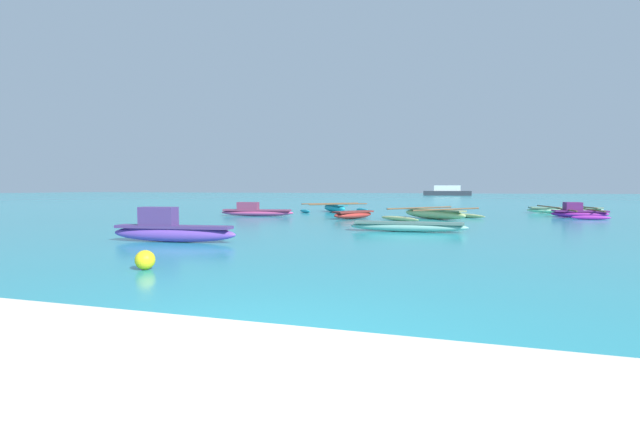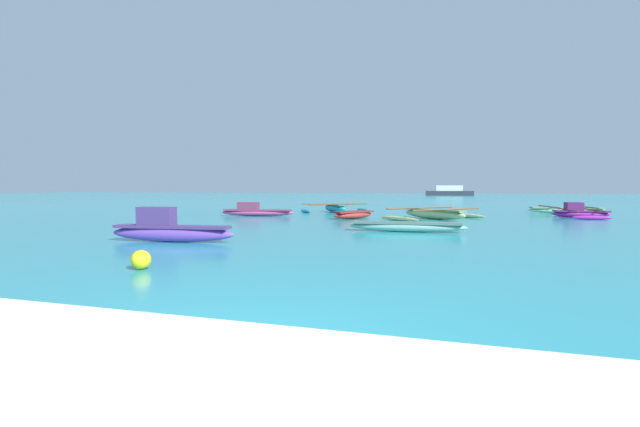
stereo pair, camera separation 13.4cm
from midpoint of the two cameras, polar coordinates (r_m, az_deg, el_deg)
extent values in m
plane|color=teal|center=(3.76, -15.74, -19.95)|extent=(240.00, 240.00, 0.00)
ellipsoid|color=#1E9EB6|center=(26.34, 2.17, 0.72)|extent=(2.18, 2.43, 0.49)
cube|color=#1D6371|center=(26.33, 2.17, 1.17)|extent=(2.03, 2.26, 0.08)
cylinder|color=brown|center=(25.81, 2.72, 1.25)|extent=(3.04, 2.54, 0.07)
cylinder|color=brown|center=(26.86, 1.64, 1.34)|extent=(3.04, 2.54, 0.07)
ellipsoid|color=#1E9EB6|center=(27.24, 5.87, 0.49)|extent=(1.12, 1.29, 0.20)
ellipsoid|color=#1E9EB6|center=(25.58, -1.78, 0.32)|extent=(1.12, 1.29, 0.20)
ellipsoid|color=#6F43B0|center=(12.45, -18.85, -2.55)|extent=(3.63, 0.85, 0.46)
cube|color=#49316D|center=(12.43, -18.87, -1.69)|extent=(3.34, 0.80, 0.08)
cube|color=#49316D|center=(12.64, -20.67, -0.32)|extent=(1.05, 0.51, 0.50)
ellipsoid|color=#BDD183|center=(21.14, 15.09, -0.07)|extent=(3.15, 2.96, 0.48)
cube|color=#758055|center=(21.12, 15.09, 0.47)|extent=(2.92, 2.74, 0.08)
cylinder|color=brown|center=(20.54, 16.82, 0.53)|extent=(2.98, 3.23, 0.07)
cylinder|color=brown|center=(21.72, 13.47, 0.73)|extent=(2.98, 3.23, 0.07)
ellipsoid|color=#BDD183|center=(22.75, 18.87, -0.25)|extent=(1.99, 1.85, 0.20)
ellipsoid|color=#BDD183|center=(19.65, 10.69, -0.68)|extent=(1.99, 1.85, 0.20)
ellipsoid|color=#BF437C|center=(22.89, -8.19, 0.11)|extent=(3.98, 1.10, 0.35)
cube|color=#763151|center=(22.89, -8.19, 0.45)|extent=(3.67, 1.04, 0.08)
cube|color=#763151|center=(23.03, -9.37, 1.03)|extent=(1.16, 0.64, 0.38)
ellipsoid|color=#A9E6B5|center=(28.64, 30.12, 0.36)|extent=(4.24, 1.16, 0.37)
cube|color=gray|center=(28.63, 30.13, 0.66)|extent=(3.90, 1.09, 0.08)
cylinder|color=brown|center=(28.96, 31.89, 0.75)|extent=(0.46, 3.59, 0.07)
cylinder|color=brown|center=(28.32, 28.34, 0.80)|extent=(0.46, 3.59, 0.07)
ellipsoid|color=#A9E6B5|center=(30.34, 28.96, 0.38)|extent=(2.56, 0.48, 0.20)
ellipsoid|color=#A9E6B5|center=(26.96, 31.42, -0.02)|extent=(2.56, 0.48, 0.20)
ellipsoid|color=#B42E29|center=(20.66, 4.62, -0.18)|extent=(1.90, 2.32, 0.38)
cube|color=maroon|center=(20.66, 4.63, 0.23)|extent=(1.77, 2.15, 0.08)
ellipsoid|color=purple|center=(25.02, 31.56, -0.06)|extent=(2.66, 0.92, 0.37)
cube|color=#5F1F61|center=(25.02, 31.57, 0.27)|extent=(2.45, 0.87, 0.08)
cube|color=#5F1F61|center=(24.91, 30.87, 0.83)|extent=(0.77, 0.70, 0.40)
cylinder|color=brown|center=(25.20, 32.85, 0.38)|extent=(0.22, 2.90, 0.07)
cylinder|color=brown|center=(24.84, 30.28, 0.42)|extent=(0.22, 2.90, 0.07)
ellipsoid|color=purple|center=(26.41, 30.59, -0.06)|extent=(1.70, 0.29, 0.20)
ellipsoid|color=purple|center=(23.66, 32.64, -0.47)|extent=(1.70, 0.29, 0.20)
ellipsoid|color=#7CB7A9|center=(14.79, 11.75, -1.75)|extent=(3.95, 0.66, 0.34)
cube|color=slate|center=(14.78, 11.75, -1.24)|extent=(3.63, 0.63, 0.08)
sphere|color=yellow|center=(8.46, -22.34, -5.72)|extent=(0.36, 0.36, 0.36)
cube|color=#2D333D|center=(87.59, 16.91, 2.60)|extent=(9.01, 1.98, 0.90)
cube|color=white|center=(87.58, 16.93, 3.25)|extent=(4.95, 1.68, 1.08)
camera|label=1|loc=(0.07, -89.81, 0.01)|focal=24.00mm
camera|label=2|loc=(0.07, 90.19, -0.01)|focal=24.00mm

